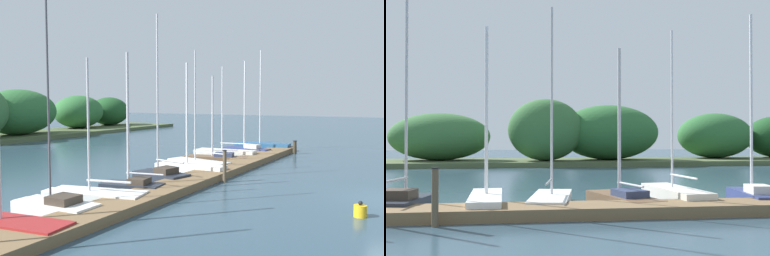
{
  "view_description": "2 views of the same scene",
  "coord_description": "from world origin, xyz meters",
  "views": [
    {
      "loc": [
        -18.27,
        -0.66,
        4.03
      ],
      "look_at": [
        2.94,
        11.13,
        2.34
      ],
      "focal_mm": 39.36,
      "sensor_mm": 36.0,
      "label": 1
    },
    {
      "loc": [
        1.89,
        -5.87,
        2.4
      ],
      "look_at": [
        4.43,
        11.91,
        2.69
      ],
      "focal_mm": 46.68,
      "sensor_mm": 36.0,
      "label": 2
    }
  ],
  "objects": [
    {
      "name": "dock_pier",
      "position": [
        0.0,
        8.87,
        0.17
      ],
      "size": [
        27.97,
        1.8,
        0.35
      ],
      "color": "brown",
      "rests_on": "ground"
    },
    {
      "name": "sailboat_8",
      "position": [
        5.84,
        11.05,
        0.31
      ],
      "size": [
        2.07,
        4.22,
        5.48
      ],
      "rotation": [
        0.0,
        0.0,
        1.82
      ],
      "color": "brown",
      "rests_on": "ground"
    },
    {
      "name": "sailboat_2",
      "position": [
        -7.95,
        10.62,
        0.34
      ],
      "size": [
        1.29,
        3.37,
        8.26
      ],
      "rotation": [
        0.0,
        0.0,
        1.6
      ],
      "color": "white",
      "rests_on": "ground"
    },
    {
      "name": "sailboat_3",
      "position": [
        -5.91,
        10.72,
        0.26
      ],
      "size": [
        2.18,
        4.34,
        5.62
      ],
      "rotation": [
        0.0,
        0.0,
        1.79
      ],
      "color": "white",
      "rests_on": "ground"
    },
    {
      "name": "channel_buoy_0",
      "position": [
        -3.15,
        1.17,
        0.22
      ],
      "size": [
        0.43,
        0.43,
        0.56
      ],
      "color": "gold",
      "rests_on": "ground"
    },
    {
      "name": "sailboat_9",
      "position": [
        7.82,
        11.37,
        0.32
      ],
      "size": [
        1.46,
        4.36,
        6.22
      ],
      "rotation": [
        0.0,
        0.0,
        1.67
      ],
      "color": "silver",
      "rests_on": "ground"
    },
    {
      "name": "sailboat_4",
      "position": [
        -3.91,
        10.32,
        0.38
      ],
      "size": [
        1.56,
        2.96,
        6.0
      ],
      "rotation": [
        0.0,
        0.0,
        1.75
      ],
      "color": "#232833",
      "rests_on": "ground"
    },
    {
      "name": "sailboat_11",
      "position": [
        12.99,
        10.51,
        0.34
      ],
      "size": [
        1.66,
        4.39,
        7.78
      ],
      "rotation": [
        0.0,
        0.0,
        1.65
      ],
      "color": "#285684",
      "rests_on": "ground"
    },
    {
      "name": "sailboat_7",
      "position": [
        3.4,
        11.09,
        0.28
      ],
      "size": [
        1.88,
        4.21,
        6.84
      ],
      "rotation": [
        0.0,
        0.0,
        1.4
      ],
      "color": "white",
      "rests_on": "ground"
    },
    {
      "name": "sailboat_1",
      "position": [
        -10.16,
        10.36,
        0.33
      ],
      "size": [
        1.71,
        4.44,
        7.11
      ],
      "rotation": [
        0.0,
        0.0,
        1.69
      ],
      "color": "maroon",
      "rests_on": "ground"
    },
    {
      "name": "mooring_piling_2",
      "position": [
        12.15,
        7.63,
        0.5
      ],
      "size": [
        0.29,
        0.29,
        0.98
      ],
      "color": "#3D3323",
      "rests_on": "ground"
    },
    {
      "name": "sailboat_10",
      "position": [
        10.58,
        10.82,
        0.37
      ],
      "size": [
        1.42,
        3.76,
        6.79
      ],
      "rotation": [
        0.0,
        0.0,
        1.43
      ],
      "color": "navy",
      "rests_on": "ground"
    },
    {
      "name": "mooring_piling_1",
      "position": [
        0.02,
        7.71,
        0.79
      ],
      "size": [
        0.21,
        0.21,
        1.57
      ],
      "color": "brown",
      "rests_on": "ground"
    },
    {
      "name": "sailboat_6",
      "position": [
        1.24,
        10.4,
        0.35
      ],
      "size": [
        1.02,
        4.11,
        5.95
      ],
      "rotation": [
        0.0,
        0.0,
        1.58
      ],
      "color": "white",
      "rests_on": "ground"
    },
    {
      "name": "sailboat_5",
      "position": [
        -1.32,
        10.55,
        0.4
      ],
      "size": [
        1.76,
        3.14,
        8.07
      ],
      "rotation": [
        0.0,
        0.0,
        1.38
      ],
      "color": "#232833",
      "rests_on": "ground"
    }
  ]
}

